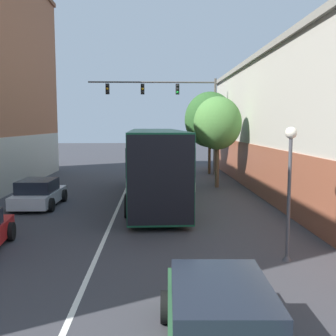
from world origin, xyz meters
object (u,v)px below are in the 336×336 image
(parked_car_left_near, at_px, (39,194))
(street_lamp, at_px, (289,180))
(hatchback_foreground, at_px, (222,328))
(traffic_signal_gantry, at_px, (174,103))
(street_tree_near, at_px, (218,123))
(street_tree_far, at_px, (210,120))
(bus, at_px, (155,161))

(parked_car_left_near, bearing_deg, street_lamp, -128.97)
(hatchback_foreground, bearing_deg, traffic_signal_gantry, 0.96)
(street_tree_near, bearing_deg, street_tree_far, 86.06)
(hatchback_foreground, bearing_deg, bus, 6.24)
(parked_car_left_near, bearing_deg, street_tree_near, -58.79)
(street_tree_far, bearing_deg, hatchback_foreground, -97.48)
(bus, relative_size, traffic_signal_gantry, 1.31)
(traffic_signal_gantry, relative_size, street_tree_near, 1.75)
(street_lamp, bearing_deg, hatchback_foreground, -119.32)
(parked_car_left_near, height_order, street_lamp, street_lamp)
(hatchback_foreground, bearing_deg, street_tree_near, -6.74)
(street_lamp, bearing_deg, parked_car_left_near, 140.03)
(bus, height_order, parked_car_left_near, bus)
(bus, relative_size, hatchback_foreground, 2.73)
(parked_car_left_near, xyz_separation_m, street_lamp, (9.34, -7.83, 1.72))
(bus, height_order, street_tree_near, street_tree_near)
(street_lamp, xyz_separation_m, street_tree_near, (0.08, 13.32, 1.62))
(street_tree_near, bearing_deg, parked_car_left_near, -149.79)
(bus, relative_size, parked_car_left_near, 3.35)
(bus, bearing_deg, parked_car_left_near, 103.40)
(street_tree_near, relative_size, street_tree_far, 0.87)
(bus, relative_size, street_tree_far, 1.99)
(bus, xyz_separation_m, parked_car_left_near, (-5.58, -1.50, -1.41))
(street_tree_near, bearing_deg, bus, -133.95)
(parked_car_left_near, bearing_deg, hatchback_foreground, -151.42)
(street_tree_far, bearing_deg, street_tree_near, -93.94)
(parked_car_left_near, relative_size, street_tree_far, 0.59)
(hatchback_foreground, height_order, street_lamp, street_lamp)
(hatchback_foreground, bearing_deg, street_lamp, -27.30)
(traffic_signal_gantry, distance_m, street_lamp, 20.10)
(street_lamp, bearing_deg, street_tree_far, 88.45)
(parked_car_left_near, distance_m, street_tree_far, 16.09)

